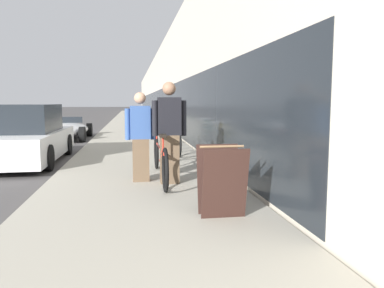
{
  "coord_description": "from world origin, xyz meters",
  "views": [
    {
      "loc": [
        4.97,
        -5.85,
        1.55
      ],
      "look_at": [
        7.84,
        11.92,
        -0.49
      ],
      "focal_mm": 35.0,
      "sensor_mm": 36.0,
      "label": 1
    }
  ],
  "objects_px": {
    "person_rider": "(169,133)",
    "person_bystander": "(140,137)",
    "cruiser_bike_nearest": "(177,141)",
    "parked_sedan_curbside": "(23,137)",
    "cruiser_bike_middle": "(167,134)",
    "bike_rack_hoop": "(172,139)",
    "vintage_roadster_curbside": "(66,130)",
    "tandem_bicycle": "(160,158)",
    "sandwich_board_sign": "(222,181)"
  },
  "relations": [
    {
      "from": "person_rider",
      "to": "person_bystander",
      "type": "xyz_separation_m",
      "value": [
        -0.5,
        0.25,
        -0.09
      ]
    },
    {
      "from": "cruiser_bike_nearest",
      "to": "parked_sedan_curbside",
      "type": "xyz_separation_m",
      "value": [
        -3.95,
        -0.07,
        0.19
      ]
    },
    {
      "from": "person_rider",
      "to": "cruiser_bike_middle",
      "type": "xyz_separation_m",
      "value": [
        0.53,
        6.01,
        -0.53
      ]
    },
    {
      "from": "bike_rack_hoop",
      "to": "cruiser_bike_middle",
      "type": "bearing_deg",
      "value": 86.57
    },
    {
      "from": "cruiser_bike_middle",
      "to": "parked_sedan_curbside",
      "type": "bearing_deg",
      "value": -147.16
    },
    {
      "from": "cruiser_bike_nearest",
      "to": "cruiser_bike_middle",
      "type": "xyz_separation_m",
      "value": [
        -0.03,
        2.46,
        -0.0
      ]
    },
    {
      "from": "cruiser_bike_middle",
      "to": "parked_sedan_curbside",
      "type": "height_order",
      "value": "parked_sedan_curbside"
    },
    {
      "from": "cruiser_bike_middle",
      "to": "vintage_roadster_curbside",
      "type": "relative_size",
      "value": 0.42
    },
    {
      "from": "tandem_bicycle",
      "to": "cruiser_bike_middle",
      "type": "xyz_separation_m",
      "value": [
        0.67,
        5.64,
        -0.02
      ]
    },
    {
      "from": "bike_rack_hoop",
      "to": "vintage_roadster_curbside",
      "type": "distance_m",
      "value": 7.71
    },
    {
      "from": "cruiser_bike_middle",
      "to": "sandwich_board_sign",
      "type": "relative_size",
      "value": 1.97
    },
    {
      "from": "cruiser_bike_middle",
      "to": "person_bystander",
      "type": "bearing_deg",
      "value": -100.1
    },
    {
      "from": "person_rider",
      "to": "bike_rack_hoop",
      "type": "relative_size",
      "value": 2.11
    },
    {
      "from": "cruiser_bike_nearest",
      "to": "sandwich_board_sign",
      "type": "bearing_deg",
      "value": -91.02
    },
    {
      "from": "cruiser_bike_middle",
      "to": "parked_sedan_curbside",
      "type": "relative_size",
      "value": 0.4
    },
    {
      "from": "cruiser_bike_nearest",
      "to": "parked_sedan_curbside",
      "type": "height_order",
      "value": "parked_sedan_curbside"
    },
    {
      "from": "cruiser_bike_middle",
      "to": "parked_sedan_curbside",
      "type": "xyz_separation_m",
      "value": [
        -3.92,
        -2.53,
        0.19
      ]
    },
    {
      "from": "cruiser_bike_nearest",
      "to": "parked_sedan_curbside",
      "type": "relative_size",
      "value": 0.39
    },
    {
      "from": "sandwich_board_sign",
      "to": "cruiser_bike_nearest",
      "type": "bearing_deg",
      "value": 88.98
    },
    {
      "from": "vintage_roadster_curbside",
      "to": "bike_rack_hoop",
      "type": "bearing_deg",
      "value": -61.71
    },
    {
      "from": "parked_sedan_curbside",
      "to": "cruiser_bike_nearest",
      "type": "bearing_deg",
      "value": 1.04
    },
    {
      "from": "vintage_roadster_curbside",
      "to": "parked_sedan_curbside",
      "type": "bearing_deg",
      "value": -90.65
    },
    {
      "from": "tandem_bicycle",
      "to": "parked_sedan_curbside",
      "type": "relative_size",
      "value": 0.65
    },
    {
      "from": "tandem_bicycle",
      "to": "person_rider",
      "type": "bearing_deg",
      "value": -69.48
    },
    {
      "from": "person_rider",
      "to": "person_bystander",
      "type": "height_order",
      "value": "person_rider"
    },
    {
      "from": "sandwich_board_sign",
      "to": "parked_sedan_curbside",
      "type": "bearing_deg",
      "value": 124.94
    },
    {
      "from": "person_rider",
      "to": "parked_sedan_curbside",
      "type": "relative_size",
      "value": 0.4
    },
    {
      "from": "person_bystander",
      "to": "sandwich_board_sign",
      "type": "bearing_deg",
      "value": -67.14
    },
    {
      "from": "sandwich_board_sign",
      "to": "vintage_roadster_curbside",
      "type": "bearing_deg",
      "value": 108.19
    },
    {
      "from": "person_rider",
      "to": "sandwich_board_sign",
      "type": "xyz_separation_m",
      "value": [
        0.46,
        -2.02,
        -0.45
      ]
    },
    {
      "from": "bike_rack_hoop",
      "to": "parked_sedan_curbside",
      "type": "xyz_separation_m",
      "value": [
        -3.72,
        0.79,
        0.04
      ]
    },
    {
      "from": "sandwich_board_sign",
      "to": "vintage_roadster_curbside",
      "type": "xyz_separation_m",
      "value": [
        -3.78,
        11.5,
        -0.17
      ]
    },
    {
      "from": "person_rider",
      "to": "cruiser_bike_nearest",
      "type": "bearing_deg",
      "value": 81.13
    },
    {
      "from": "person_rider",
      "to": "cruiser_bike_middle",
      "type": "height_order",
      "value": "person_rider"
    },
    {
      "from": "tandem_bicycle",
      "to": "vintage_roadster_curbside",
      "type": "bearing_deg",
      "value": 109.27
    },
    {
      "from": "bike_rack_hoop",
      "to": "cruiser_bike_middle",
      "type": "distance_m",
      "value": 3.33
    },
    {
      "from": "person_rider",
      "to": "vintage_roadster_curbside",
      "type": "xyz_separation_m",
      "value": [
        -3.32,
        9.48,
        -0.61
      ]
    },
    {
      "from": "tandem_bicycle",
      "to": "bike_rack_hoop",
      "type": "distance_m",
      "value": 2.37
    },
    {
      "from": "cruiser_bike_middle",
      "to": "cruiser_bike_nearest",
      "type": "bearing_deg",
      "value": -89.36
    },
    {
      "from": "vintage_roadster_curbside",
      "to": "cruiser_bike_nearest",
      "type": "bearing_deg",
      "value": -56.77
    },
    {
      "from": "parked_sedan_curbside",
      "to": "vintage_roadster_curbside",
      "type": "relative_size",
      "value": 1.03
    },
    {
      "from": "tandem_bicycle",
      "to": "cruiser_bike_middle",
      "type": "distance_m",
      "value": 5.68
    },
    {
      "from": "cruiser_bike_middle",
      "to": "person_rider",
      "type": "bearing_deg",
      "value": -95.01
    },
    {
      "from": "person_bystander",
      "to": "bike_rack_hoop",
      "type": "height_order",
      "value": "person_bystander"
    },
    {
      "from": "cruiser_bike_nearest",
      "to": "vintage_roadster_curbside",
      "type": "height_order",
      "value": "cruiser_bike_nearest"
    },
    {
      "from": "parked_sedan_curbside",
      "to": "cruiser_bike_middle",
      "type": "bearing_deg",
      "value": 32.84
    },
    {
      "from": "parked_sedan_curbside",
      "to": "vintage_roadster_curbside",
      "type": "distance_m",
      "value": 6.0
    },
    {
      "from": "person_rider",
      "to": "person_bystander",
      "type": "bearing_deg",
      "value": 153.76
    },
    {
      "from": "person_rider",
      "to": "parked_sedan_curbside",
      "type": "distance_m",
      "value": 4.87
    },
    {
      "from": "tandem_bicycle",
      "to": "bike_rack_hoop",
      "type": "relative_size",
      "value": 3.38
    }
  ]
}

